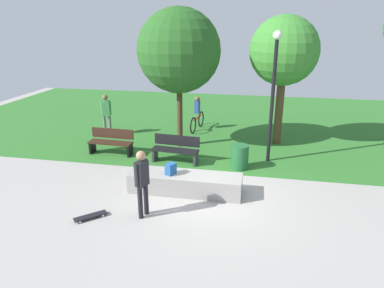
% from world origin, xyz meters
% --- Properties ---
extents(ground_plane, '(28.00, 28.00, 0.00)m').
position_xyz_m(ground_plane, '(0.00, 0.00, 0.00)').
color(ground_plane, '#9E9993').
extents(grass_lawn, '(26.60, 12.66, 0.01)m').
position_xyz_m(grass_lawn, '(0.00, 7.67, 0.00)').
color(grass_lawn, '#2D6B28').
rests_on(grass_lawn, ground_plane).
extents(concrete_ledge, '(3.16, 0.83, 0.54)m').
position_xyz_m(concrete_ledge, '(-0.66, -0.08, 0.27)').
color(concrete_ledge, gray).
rests_on(concrete_ledge, ground_plane).
extents(backpack_on_ledge, '(0.30, 0.34, 0.32)m').
position_xyz_m(backpack_on_ledge, '(-1.05, -0.15, 0.70)').
color(backpack_on_ledge, '#1E4C8C').
rests_on(backpack_on_ledge, concrete_ledge).
extents(skater_performing_trick, '(0.30, 0.41, 1.72)m').
position_xyz_m(skater_performing_trick, '(-1.41, -1.53, 1.01)').
color(skater_performing_trick, black).
rests_on(skater_performing_trick, ground_plane).
extents(skateboard_by_ledge, '(0.72, 0.69, 0.08)m').
position_xyz_m(skateboard_by_ledge, '(-2.65, -1.90, 0.06)').
color(skateboard_by_ledge, black).
rests_on(skateboard_by_ledge, ground_plane).
extents(park_bench_far_right, '(1.62, 0.53, 0.91)m').
position_xyz_m(park_bench_far_right, '(-3.91, 2.37, 0.48)').
color(park_bench_far_right, '#331E14').
rests_on(park_bench_far_right, ground_plane).
extents(park_bench_center_lawn, '(1.64, 0.62, 0.91)m').
position_xyz_m(park_bench_center_lawn, '(-1.44, 2.05, 0.48)').
color(park_bench_center_lawn, black).
rests_on(park_bench_center_lawn, ground_plane).
extents(tree_young_birch, '(2.53, 2.53, 4.83)m').
position_xyz_m(tree_young_birch, '(2.03, 4.71, 3.53)').
color(tree_young_birch, '#4C3823').
rests_on(tree_young_birch, grass_lawn).
extents(tree_slender_maple, '(3.00, 3.00, 5.08)m').
position_xyz_m(tree_slender_maple, '(-1.66, 3.68, 3.57)').
color(tree_slender_maple, '#42301E').
rests_on(tree_slender_maple, grass_lawn).
extents(lamp_post, '(0.28, 0.28, 4.31)m').
position_xyz_m(lamp_post, '(1.67, 2.75, 2.61)').
color(lamp_post, black).
rests_on(lamp_post, ground_plane).
extents(trash_bin, '(0.56, 0.56, 0.81)m').
position_xyz_m(trash_bin, '(0.74, 1.89, 0.40)').
color(trash_bin, '#1E592D').
rests_on(trash_bin, ground_plane).
extents(pedestrian_with_backpack, '(0.42, 0.39, 1.73)m').
position_xyz_m(pedestrian_with_backpack, '(-4.98, 4.44, 1.04)').
color(pedestrian_with_backpack, slate).
rests_on(pedestrian_with_backpack, ground_plane).
extents(cyclist_on_bicycle, '(0.32, 1.81, 1.52)m').
position_xyz_m(cyclist_on_bicycle, '(-1.39, 5.95, 0.63)').
color(cyclist_on_bicycle, black).
rests_on(cyclist_on_bicycle, ground_plane).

